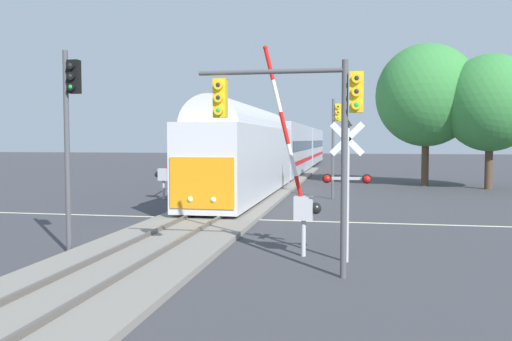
# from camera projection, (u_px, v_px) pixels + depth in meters

# --- Properties ---
(ground_plane) EXTENTS (220.00, 220.00, 0.00)m
(ground_plane) POSITION_uv_depth(u_px,v_px,m) (211.00, 218.00, 23.06)
(ground_plane) COLOR #3D3D42
(road_centre_stripe) EXTENTS (44.00, 0.20, 0.01)m
(road_centre_stripe) POSITION_uv_depth(u_px,v_px,m) (211.00, 218.00, 23.06)
(road_centre_stripe) COLOR beige
(road_centre_stripe) RESTS_ON ground
(railway_track) EXTENTS (4.40, 80.00, 0.32)m
(railway_track) POSITION_uv_depth(u_px,v_px,m) (211.00, 216.00, 23.06)
(railway_track) COLOR gray
(railway_track) RESTS_ON ground
(commuter_train) EXTENTS (3.04, 63.20, 5.16)m
(commuter_train) POSITION_uv_depth(u_px,v_px,m) (288.00, 147.00, 50.51)
(commuter_train) COLOR silver
(commuter_train) RESTS_ON railway_track
(crossing_gate_near) EXTENTS (1.76, 0.40, 6.27)m
(crossing_gate_near) POSITION_uv_depth(u_px,v_px,m) (301.00, 190.00, 15.50)
(crossing_gate_near) COLOR #B7B7BC
(crossing_gate_near) RESTS_ON ground
(crossing_signal_mast) EXTENTS (1.36, 0.44, 4.08)m
(crossing_signal_mast) POSITION_uv_depth(u_px,v_px,m) (347.00, 175.00, 14.69)
(crossing_signal_mast) COLOR #B2B2B7
(crossing_signal_mast) RESTS_ON ground
(crossing_gate_far) EXTENTS (3.52, 0.40, 6.01)m
(crossing_gate_far) POSITION_uv_depth(u_px,v_px,m) (169.00, 165.00, 30.34)
(crossing_gate_far) COLOR #B7B7BC
(crossing_gate_far) RESTS_ON ground
(traffic_signal_near_right) EXTENTS (4.18, 0.38, 5.45)m
(traffic_signal_near_right) POSITION_uv_depth(u_px,v_px,m) (302.00, 115.00, 13.07)
(traffic_signal_near_right) COLOR #4C4C51
(traffic_signal_near_right) RESTS_ON ground
(traffic_signal_far_side) EXTENTS (0.53, 0.38, 5.86)m
(traffic_signal_far_side) POSITION_uv_depth(u_px,v_px,m) (335.00, 132.00, 30.37)
(traffic_signal_far_side) COLOR #4C4C51
(traffic_signal_far_side) RESTS_ON ground
(traffic_signal_median) EXTENTS (0.53, 0.38, 6.17)m
(traffic_signal_median) POSITION_uv_depth(u_px,v_px,m) (70.00, 119.00, 15.78)
(traffic_signal_median) COLOR #4C4C51
(traffic_signal_median) RESTS_ON ground
(oak_far_right) EXTENTS (7.41, 7.41, 10.60)m
(oak_far_right) POSITION_uv_depth(u_px,v_px,m) (426.00, 95.00, 38.77)
(oak_far_right) COLOR #4C3828
(oak_far_right) RESTS_ON ground
(maple_right_background) EXTENTS (6.45, 6.45, 9.44)m
(maple_right_background) POSITION_uv_depth(u_px,v_px,m) (490.00, 103.00, 36.38)
(maple_right_background) COLOR #4C3828
(maple_right_background) RESTS_ON ground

